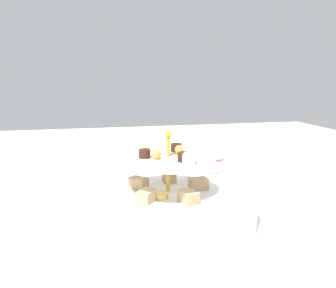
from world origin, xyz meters
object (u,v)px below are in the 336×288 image
(tiered_serving_stand, at_px, (168,179))
(butter_knife_left, at_px, (62,234))
(water_glass_short_left, at_px, (174,159))
(butter_knife_right, at_px, (274,189))
(water_glass_tall_right, at_px, (240,202))
(teacup_with_saucer, at_px, (214,165))

(tiered_serving_stand, bearing_deg, butter_knife_left, -57.17)
(tiered_serving_stand, bearing_deg, water_glass_short_left, 162.94)
(butter_knife_right, bearing_deg, water_glass_short_left, 37.74)
(tiered_serving_stand, distance_m, butter_knife_left, 0.30)
(tiered_serving_stand, distance_m, water_glass_short_left, 0.25)
(water_glass_tall_right, bearing_deg, butter_knife_left, -100.80)
(tiered_serving_stand, relative_size, butter_knife_right, 1.74)
(teacup_with_saucer, bearing_deg, butter_knife_right, 28.12)
(teacup_with_saucer, bearing_deg, tiered_serving_stand, -48.04)
(butter_knife_right, bearing_deg, teacup_with_saucer, 24.72)
(tiered_serving_stand, distance_m, water_glass_tall_right, 0.25)
(water_glass_short_left, xyz_separation_m, butter_knife_left, (0.40, -0.32, -0.03))
(butter_knife_right, bearing_deg, water_glass_tall_right, 132.65)
(water_glass_tall_right, distance_m, teacup_with_saucer, 0.41)
(water_glass_short_left, distance_m, butter_knife_left, 0.51)
(water_glass_tall_right, bearing_deg, teacup_with_saucer, 166.51)
(teacup_with_saucer, height_order, butter_knife_right, teacup_with_saucer)
(water_glass_tall_right, relative_size, water_glass_short_left, 2.00)
(tiered_serving_stand, xyz_separation_m, water_glass_tall_right, (0.23, 0.10, 0.02))
(tiered_serving_stand, bearing_deg, teacup_with_saucer, 131.96)
(water_glass_tall_right, height_order, water_glass_short_left, water_glass_tall_right)
(water_glass_tall_right, distance_m, water_glass_short_left, 0.46)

